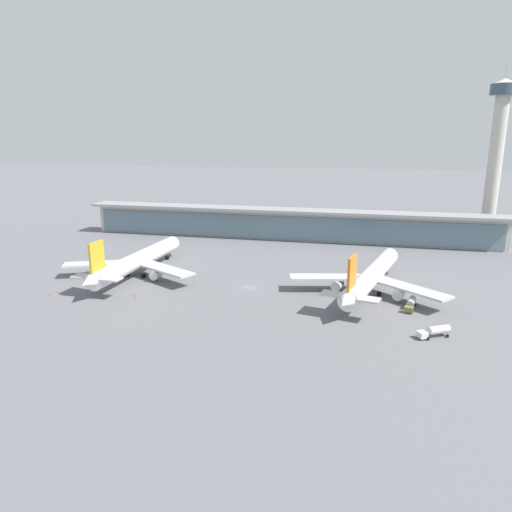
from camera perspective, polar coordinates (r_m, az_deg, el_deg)
name	(u,v)px	position (r m, az deg, el deg)	size (l,w,h in m)	color
ground_plane	(248,287)	(156.54, -0.92, -3.86)	(1200.00, 1200.00, 0.00)	slate
airliner_left_stand	(137,261)	(173.48, -14.30, -0.57)	(51.04, 66.38, 17.68)	white
airliner_centre_stand	(371,276)	(154.00, 13.85, -2.43)	(49.65, 65.65, 17.68)	white
service_truck_near_nose_olive	(411,303)	(144.40, 18.36, -5.51)	(4.09, 8.88, 2.95)	olive
service_truck_under_wing_blue	(102,270)	(183.38, -18.28, -1.59)	(6.77, 3.97, 2.70)	#234C9E
service_truck_mid_apron_white	(435,331)	(126.90, 20.99, -8.52)	(8.59, 6.21, 2.95)	silver
terminal_building	(287,224)	(227.74, 3.82, 3.97)	(201.12, 12.80, 15.20)	beige
control_tower	(497,149)	(252.46, 27.28, 11.54)	(12.00, 12.00, 79.55)	beige
safety_cone_alpha	(59,292)	(164.39, -22.94, -4.02)	(0.62, 0.62, 0.70)	orange
safety_cone_bravo	(107,293)	(157.48, -17.75, -4.34)	(0.62, 0.62, 0.70)	orange
safety_cone_charlie	(134,294)	(154.39, -14.68, -4.49)	(0.62, 0.62, 0.70)	orange
safety_cone_delta	(135,297)	(151.42, -14.52, -4.85)	(0.62, 0.62, 0.70)	orange
safety_cone_echo	(49,294)	(163.26, -23.90, -4.25)	(0.62, 0.62, 0.70)	orange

